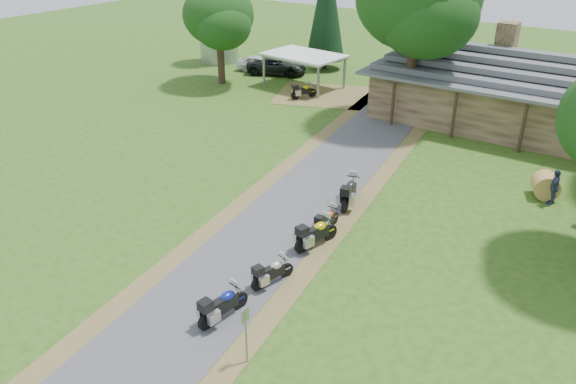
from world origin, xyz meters
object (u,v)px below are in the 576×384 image
Objects in this scene: lodge at (544,92)px; carport at (304,71)px; silo at (218,22)px; car_white_sedan at (260,62)px; motorcycle_row_e at (350,190)px; car_dark_suv at (277,62)px; motorcycle_row_a at (223,303)px; motorcycle_carport_a at (304,90)px; hay_bale at (546,185)px; motorcycle_row_b at (272,271)px; motorcycle_row_c at (316,232)px; motorcycle_row_d at (327,219)px.

lodge is 17.50m from carport.
silo reaches higher than car_white_sedan.
silo is at bearing 37.56° from motorcycle_row_e.
car_dark_suv reaches higher than motorcycle_row_a.
hay_bale is (18.30, -6.80, -0.01)m from motorcycle_carport_a.
hay_bale is at bearing -126.05° from car_white_sedan.
car_dark_suv is at bearing -97.76° from car_white_sedan.
silo is 3.68× the size of motorcycle_row_a.
motorcycle_row_b is (23.98, -25.14, -2.92)m from silo.
motorcycle_row_e is (-0.65, 4.04, 0.04)m from motorcycle_row_c.
carport is at bearing -120.20° from car_white_sedan.
motorcycle_row_d is (-0.31, 4.48, -0.01)m from motorcycle_row_b.
lodge is 10.10m from hay_bale.
silo is 7.39m from car_dark_suv.
carport is 26.07m from motorcycle_row_b.
motorcycle_row_c reaches higher than motorcycle_row_a.
motorcycle_row_b is at bearing -176.49° from motorcycle_row_d.
motorcycle_row_b is 4.49m from motorcycle_row_d.
lodge reaches higher than carport.
motorcycle_row_b is at bearing -122.06° from motorcycle_carport_a.
car_dark_suv reaches higher than hay_bale.
lodge is 16.19m from motorcycle_carport_a.
lodge reaches higher than motorcycle_carport_a.
motorcycle_row_e is at bearing 11.03° from motorcycle_row_a.
car_dark_suv is 26.36m from hay_bale.
car_dark_suv is at bearing 28.69° from motorcycle_row_e.
car_white_sedan is 27.81m from hay_bale.
motorcycle_row_c is (23.96, -22.00, -2.81)m from silo.
motorcycle_row_d is at bearing -129.20° from hay_bale.
motorcycle_carport_a is at bearing -22.39° from silo.
motorcycle_row_e reaches higher than hay_bale.
carport is 4.37m from car_dark_suv.
car_white_sedan is 24.84m from motorcycle_row_e.
lodge is at bearing -106.19° from car_white_sedan.
car_white_sedan reaches higher than motorcycle_row_c.
motorcycle_row_b is 14.85m from hay_bale.
motorcycle_row_b is at bearing -100.75° from lodge.
carport is at bearing 154.95° from hay_bale.
motorcycle_row_d is (-0.28, 1.34, -0.12)m from motorcycle_row_c.
silo reaches higher than lodge.
car_white_sedan is 2.72× the size of motorcycle_row_a.
car_dark_suv is 26.04m from motorcycle_row_d.
car_dark_suv is at bearing 79.48° from motorcycle_carport_a.
carport is 22.14m from motorcycle_row_d.
motorcycle_carport_a reaches higher than motorcycle_row_d.
carport is 2.95× the size of motorcycle_row_c.
motorcycle_row_b is at bearing -164.23° from motorcycle_row_c.
car_white_sedan is 30.65m from motorcycle_row_b.
motorcycle_row_c is at bearing -102.50° from lodge.
motorcycle_row_e is at bearing -146.07° from car_white_sedan.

